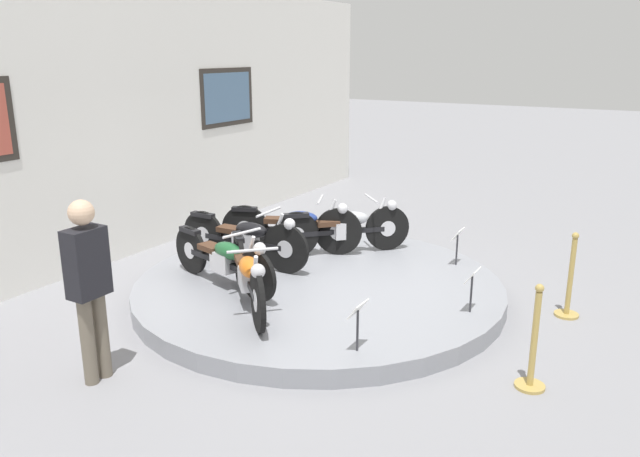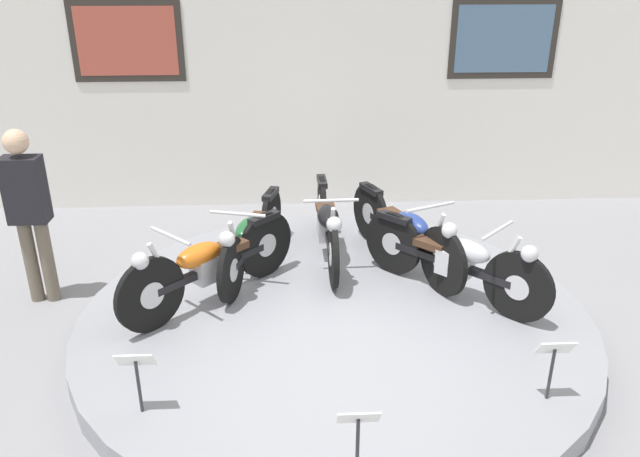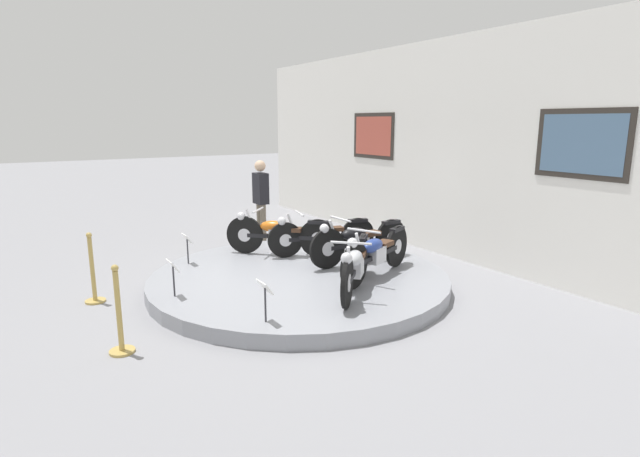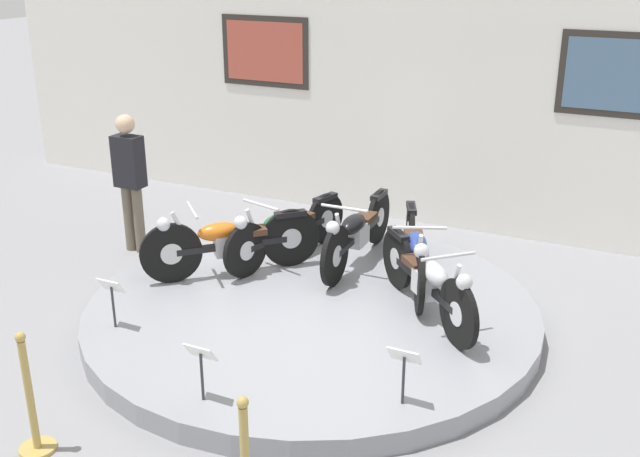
{
  "view_description": "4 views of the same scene",
  "coord_description": "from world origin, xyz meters",
  "px_view_note": "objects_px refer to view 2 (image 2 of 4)",
  "views": [
    {
      "loc": [
        -6.38,
        -3.79,
        3.01
      ],
      "look_at": [
        0.28,
        0.15,
        0.8
      ],
      "focal_mm": 35.0,
      "sensor_mm": 36.0,
      "label": 1
    },
    {
      "loc": [
        -0.38,
        -4.92,
        3.16
      ],
      "look_at": [
        -0.11,
        0.4,
        0.86
      ],
      "focal_mm": 35.0,
      "sensor_mm": 36.0,
      "label": 2
    },
    {
      "loc": [
        6.51,
        -3.72,
        2.54
      ],
      "look_at": [
        0.28,
        0.2,
        0.96
      ],
      "focal_mm": 28.0,
      "sensor_mm": 36.0,
      "label": 3
    },
    {
      "loc": [
        3.12,
        -6.19,
        3.64
      ],
      "look_at": [
        -0.04,
        0.27,
        0.92
      ],
      "focal_mm": 42.0,
      "sensor_mm": 36.0,
      "label": 4
    }
  ],
  "objects_px": {
    "motorcycle_black": "(327,223)",
    "info_placard_front_right": "(554,356)",
    "motorcycle_orange": "(209,263)",
    "info_placard_front_centre": "(358,427)",
    "motorcycle_blue": "(406,231)",
    "motorcycle_silver": "(456,258)",
    "visitor_standing": "(28,207)",
    "motorcycle_green": "(252,236)",
    "info_placard_front_left": "(136,368)"
  },
  "relations": [
    {
      "from": "motorcycle_orange",
      "to": "visitor_standing",
      "type": "distance_m",
      "value": 1.84
    },
    {
      "from": "motorcycle_black",
      "to": "info_placard_front_centre",
      "type": "height_order",
      "value": "motorcycle_black"
    },
    {
      "from": "motorcycle_black",
      "to": "info_placard_front_right",
      "type": "relative_size",
      "value": 3.93
    },
    {
      "from": "motorcycle_green",
      "to": "motorcycle_silver",
      "type": "distance_m",
      "value": 2.03
    },
    {
      "from": "motorcycle_black",
      "to": "info_placard_front_right",
      "type": "bearing_deg",
      "value": -59.09
    },
    {
      "from": "info_placard_front_left",
      "to": "visitor_standing",
      "type": "bearing_deg",
      "value": 124.75
    },
    {
      "from": "motorcycle_orange",
      "to": "info_placard_front_left",
      "type": "xyz_separation_m",
      "value": [
        -0.32,
        -1.54,
        -0.03
      ]
    },
    {
      "from": "info_placard_front_right",
      "to": "visitor_standing",
      "type": "distance_m",
      "value": 4.81
    },
    {
      "from": "motorcycle_green",
      "to": "motorcycle_silver",
      "type": "relative_size",
      "value": 1.31
    },
    {
      "from": "info_placard_front_centre",
      "to": "info_placard_front_right",
      "type": "bearing_deg",
      "value": 24.16
    },
    {
      "from": "motorcycle_green",
      "to": "motorcycle_black",
      "type": "xyz_separation_m",
      "value": [
        0.79,
        0.27,
        0.02
      ]
    },
    {
      "from": "motorcycle_blue",
      "to": "motorcycle_silver",
      "type": "xyz_separation_m",
      "value": [
        0.35,
        -0.64,
        -0.01
      ]
    },
    {
      "from": "info_placard_front_centre",
      "to": "motorcycle_green",
      "type": "bearing_deg",
      "value": 105.49
    },
    {
      "from": "motorcycle_orange",
      "to": "motorcycle_silver",
      "type": "xyz_separation_m",
      "value": [
        2.29,
        -0.0,
        -0.01
      ]
    },
    {
      "from": "motorcycle_blue",
      "to": "info_placard_front_centre",
      "type": "distance_m",
      "value": 2.95
    },
    {
      "from": "motorcycle_black",
      "to": "info_placard_front_left",
      "type": "distance_m",
      "value": 2.85
    },
    {
      "from": "motorcycle_orange",
      "to": "motorcycle_green",
      "type": "distance_m",
      "value": 0.73
    },
    {
      "from": "info_placard_front_left",
      "to": "info_placard_front_right",
      "type": "bearing_deg",
      "value": 0.0
    },
    {
      "from": "motorcycle_blue",
      "to": "visitor_standing",
      "type": "distance_m",
      "value": 3.69
    },
    {
      "from": "info_placard_front_centre",
      "to": "visitor_standing",
      "type": "height_order",
      "value": "visitor_standing"
    },
    {
      "from": "motorcycle_blue",
      "to": "info_placard_front_left",
      "type": "distance_m",
      "value": 3.14
    },
    {
      "from": "motorcycle_blue",
      "to": "info_placard_front_left",
      "type": "bearing_deg",
      "value": -135.94
    },
    {
      "from": "motorcycle_black",
      "to": "motorcycle_blue",
      "type": "distance_m",
      "value": 0.83
    },
    {
      "from": "motorcycle_orange",
      "to": "info_placard_front_right",
      "type": "relative_size",
      "value": 2.91
    },
    {
      "from": "info_placard_front_left",
      "to": "motorcycle_orange",
      "type": "bearing_deg",
      "value": 78.23
    },
    {
      "from": "motorcycle_blue",
      "to": "info_placard_front_left",
      "type": "xyz_separation_m",
      "value": [
        -2.26,
        -2.18,
        -0.03
      ]
    },
    {
      "from": "motorcycle_orange",
      "to": "motorcycle_blue",
      "type": "height_order",
      "value": "same"
    },
    {
      "from": "info_placard_front_right",
      "to": "motorcycle_black",
      "type": "bearing_deg",
      "value": 120.91
    },
    {
      "from": "motorcycle_blue",
      "to": "info_placard_front_left",
      "type": "relative_size",
      "value": 3.67
    },
    {
      "from": "motorcycle_silver",
      "to": "motorcycle_black",
      "type": "bearing_deg",
      "value": 141.7
    },
    {
      "from": "motorcycle_orange",
      "to": "motorcycle_silver",
      "type": "relative_size",
      "value": 1.02
    },
    {
      "from": "motorcycle_black",
      "to": "info_placard_front_right",
      "type": "distance_m",
      "value": 2.85
    },
    {
      "from": "motorcycle_orange",
      "to": "info_placard_front_centre",
      "type": "relative_size",
      "value": 2.91
    },
    {
      "from": "motorcycle_orange",
      "to": "motorcycle_silver",
      "type": "height_order",
      "value": "motorcycle_orange"
    },
    {
      "from": "info_placard_front_centre",
      "to": "info_placard_front_right",
      "type": "height_order",
      "value": "same"
    },
    {
      "from": "motorcycle_black",
      "to": "visitor_standing",
      "type": "height_order",
      "value": "visitor_standing"
    },
    {
      "from": "motorcycle_silver",
      "to": "info_placard_front_centre",
      "type": "distance_m",
      "value": 2.48
    },
    {
      "from": "motorcycle_green",
      "to": "motorcycle_blue",
      "type": "bearing_deg",
      "value": 0.19
    },
    {
      "from": "motorcycle_green",
      "to": "info_placard_front_left",
      "type": "relative_size",
      "value": 3.75
    },
    {
      "from": "info_placard_front_left",
      "to": "info_placard_front_right",
      "type": "relative_size",
      "value": 1.0
    },
    {
      "from": "info_placard_front_right",
      "to": "visitor_standing",
      "type": "height_order",
      "value": "visitor_standing"
    },
    {
      "from": "motorcycle_blue",
      "to": "motorcycle_silver",
      "type": "distance_m",
      "value": 0.73
    },
    {
      "from": "motorcycle_orange",
      "to": "info_placard_front_right",
      "type": "distance_m",
      "value": 3.03
    },
    {
      "from": "info_placard_front_centre",
      "to": "visitor_standing",
      "type": "relative_size",
      "value": 0.29
    },
    {
      "from": "motorcycle_green",
      "to": "visitor_standing",
      "type": "height_order",
      "value": "visitor_standing"
    },
    {
      "from": "motorcycle_blue",
      "to": "info_placard_front_right",
      "type": "height_order",
      "value": "motorcycle_blue"
    },
    {
      "from": "info_placard_front_centre",
      "to": "visitor_standing",
      "type": "bearing_deg",
      "value": 136.91
    },
    {
      "from": "motorcycle_silver",
      "to": "info_placard_front_centre",
      "type": "height_order",
      "value": "motorcycle_silver"
    },
    {
      "from": "motorcycle_orange",
      "to": "motorcycle_green",
      "type": "relative_size",
      "value": 0.77
    },
    {
      "from": "info_placard_front_right",
      "to": "motorcycle_silver",
      "type": "bearing_deg",
      "value": 101.74
    }
  ]
}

